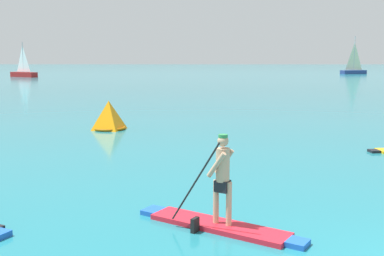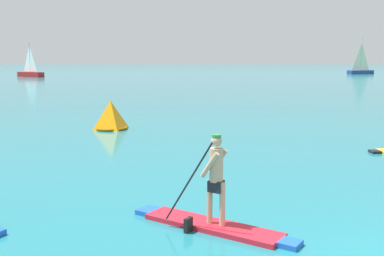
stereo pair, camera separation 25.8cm
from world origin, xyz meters
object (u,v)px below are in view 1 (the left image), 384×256
sailboat_left_horizon (24,72)px  sailboat_right_horizon (354,69)px  race_marker_buoy (109,117)px  paddleboarder_mid_center (219,209)px

sailboat_left_horizon → sailboat_right_horizon: sailboat_right_horizon is taller
race_marker_buoy → sailboat_right_horizon: sailboat_right_horizon is taller
paddleboarder_mid_center → sailboat_right_horizon: 90.88m
sailboat_left_horizon → paddleboarder_mid_center: bearing=146.8°
sailboat_left_horizon → sailboat_right_horizon: 62.42m
sailboat_right_horizon → sailboat_left_horizon: bearing=-5.5°
paddleboarder_mid_center → sailboat_left_horizon: 75.78m
race_marker_buoy → sailboat_left_horizon: sailboat_left_horizon is taller
race_marker_buoy → sailboat_left_horizon: 62.65m
paddleboarder_mid_center → race_marker_buoy: paddleboarder_mid_center is taller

